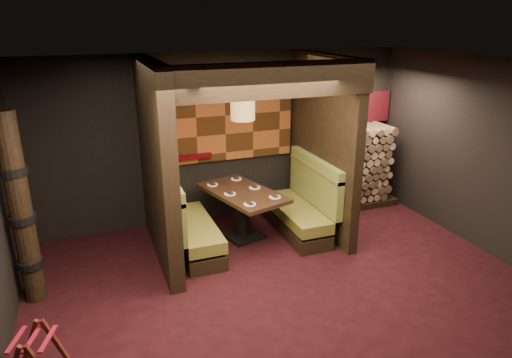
% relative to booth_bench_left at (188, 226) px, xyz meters
% --- Properties ---
extents(floor, '(6.50, 5.50, 0.02)m').
position_rel_booth_bench_left_xyz_m(floor, '(0.96, -1.65, -0.41)').
color(floor, black).
rests_on(floor, ground).
extents(ceiling, '(6.50, 5.50, 0.02)m').
position_rel_booth_bench_left_xyz_m(ceiling, '(0.96, -1.65, 2.46)').
color(ceiling, black).
rests_on(ceiling, ground).
extents(wall_back, '(6.50, 0.02, 2.85)m').
position_rel_booth_bench_left_xyz_m(wall_back, '(0.96, 1.11, 1.02)').
color(wall_back, black).
rests_on(wall_back, ground).
extents(wall_front, '(6.50, 0.02, 2.85)m').
position_rel_booth_bench_left_xyz_m(wall_front, '(0.96, -4.41, 1.02)').
color(wall_front, black).
rests_on(wall_front, ground).
extents(wall_right, '(0.02, 5.50, 2.85)m').
position_rel_booth_bench_left_xyz_m(wall_right, '(4.22, -1.65, 1.02)').
color(wall_right, black).
rests_on(wall_right, ground).
extents(partition_left, '(0.20, 2.20, 2.85)m').
position_rel_booth_bench_left_xyz_m(partition_left, '(-0.39, -0.00, 1.02)').
color(partition_left, black).
rests_on(partition_left, floor).
extents(partition_right, '(0.15, 2.10, 2.85)m').
position_rel_booth_bench_left_xyz_m(partition_right, '(2.26, 0.05, 1.02)').
color(partition_right, black).
rests_on(partition_right, floor).
extents(header_beam, '(2.85, 0.18, 0.44)m').
position_rel_booth_bench_left_xyz_m(header_beam, '(0.94, -0.95, 2.23)').
color(header_beam, black).
rests_on(header_beam, partition_left).
extents(tapa_back_panel, '(2.40, 0.06, 1.55)m').
position_rel_booth_bench_left_xyz_m(tapa_back_panel, '(0.94, 1.06, 1.42)').
color(tapa_back_panel, '#9B4E21').
rests_on(tapa_back_panel, wall_back).
extents(tapa_side_panel, '(0.04, 1.85, 1.45)m').
position_rel_booth_bench_left_xyz_m(tapa_side_panel, '(-0.27, 0.17, 1.45)').
color(tapa_side_panel, '#9B4E21').
rests_on(tapa_side_panel, partition_left).
extents(lacquer_shelf, '(0.60, 0.12, 0.07)m').
position_rel_booth_bench_left_xyz_m(lacquer_shelf, '(0.36, 1.00, 0.78)').
color(lacquer_shelf, '#4F050B').
rests_on(lacquer_shelf, wall_back).
extents(booth_bench_left, '(0.68, 1.60, 1.14)m').
position_rel_booth_bench_left_xyz_m(booth_bench_left, '(0.00, 0.00, 0.00)').
color(booth_bench_left, black).
rests_on(booth_bench_left, floor).
extents(booth_bench_right, '(0.68, 1.60, 1.14)m').
position_rel_booth_bench_left_xyz_m(booth_bench_right, '(1.89, 0.00, 0.00)').
color(booth_bench_right, black).
rests_on(booth_bench_right, floor).
extents(dining_table, '(1.20, 1.67, 0.79)m').
position_rel_booth_bench_left_xyz_m(dining_table, '(0.92, 0.14, 0.16)').
color(dining_table, black).
rests_on(dining_table, floor).
extents(place_settings, '(0.92, 1.30, 0.03)m').
position_rel_booth_bench_left_xyz_m(place_settings, '(0.92, 0.14, 0.40)').
color(place_settings, white).
rests_on(place_settings, dining_table).
extents(pendant_lamp, '(0.36, 0.36, 0.92)m').
position_rel_booth_bench_left_xyz_m(pendant_lamp, '(0.92, 0.09, 1.76)').
color(pendant_lamp, olive).
rests_on(pendant_lamp, ceiling).
extents(luggage_rack, '(0.68, 0.57, 0.63)m').
position_rel_booth_bench_left_xyz_m(luggage_rack, '(-1.96, -2.12, -0.09)').
color(luggage_rack, '#45170F').
rests_on(luggage_rack, floor).
extents(totem_column, '(0.31, 0.31, 2.40)m').
position_rel_booth_bench_left_xyz_m(totem_column, '(-2.09, -0.55, 0.79)').
color(totem_column, black).
rests_on(totem_column, floor).
extents(firewood_stack, '(1.73, 0.70, 1.50)m').
position_rel_booth_bench_left_xyz_m(firewood_stack, '(3.25, 0.70, 0.35)').
color(firewood_stack, black).
rests_on(firewood_stack, floor).
extents(mosaic_header, '(1.83, 0.10, 0.56)m').
position_rel_booth_bench_left_xyz_m(mosaic_header, '(3.25, 1.03, 1.38)').
color(mosaic_header, maroon).
rests_on(mosaic_header, wall_back).
extents(bay_front_post, '(0.08, 0.08, 2.85)m').
position_rel_booth_bench_left_xyz_m(bay_front_post, '(2.35, 0.31, 1.02)').
color(bay_front_post, black).
rests_on(bay_front_post, floor).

